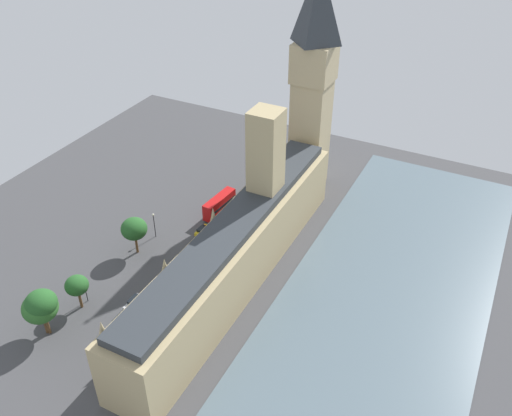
% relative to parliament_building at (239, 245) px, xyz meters
% --- Properties ---
extents(ground_plane, '(144.06, 144.06, 0.00)m').
position_rel_parliament_building_xyz_m(ground_plane, '(1.99, 1.27, -8.39)').
color(ground_plane, '#424244').
extents(river_thames, '(39.15, 129.65, 0.25)m').
position_rel_parliament_building_xyz_m(river_thames, '(-29.35, 1.27, -8.26)').
color(river_thames, slate).
rests_on(river_thames, ground).
extents(parliament_building, '(10.96, 74.06, 33.11)m').
position_rel_parliament_building_xyz_m(parliament_building, '(0.00, 0.00, 0.00)').
color(parliament_building, tan).
rests_on(parliament_building, ground).
extents(clock_tower, '(9.36, 9.36, 56.73)m').
position_rel_parliament_building_xyz_m(clock_tower, '(1.74, -41.05, 20.95)').
color(clock_tower, tan).
rests_on(clock_tower, ground).
extents(double_decker_bus_under_trees, '(3.50, 10.69, 4.75)m').
position_rel_parliament_building_xyz_m(double_decker_bus_under_trees, '(15.37, -18.13, -5.75)').
color(double_decker_bus_under_trees, red).
rests_on(double_decker_bus_under_trees, ground).
extents(car_yellow_cab_kerbside, '(2.09, 4.42, 1.74)m').
position_rel_parliament_building_xyz_m(car_yellow_cab_kerbside, '(14.82, -9.24, -7.50)').
color(car_yellow_cab_kerbside, gold).
rests_on(car_yellow_cab_kerbside, ground).
extents(car_white_corner, '(2.06, 4.52, 1.74)m').
position_rel_parliament_building_xyz_m(car_white_corner, '(12.57, 2.24, -7.50)').
color(car_white_corner, silver).
rests_on(car_white_corner, ground).
extents(car_silver_leading, '(1.84, 4.73, 1.74)m').
position_rel_parliament_building_xyz_m(car_silver_leading, '(14.56, 17.09, -7.50)').
color(car_silver_leading, '#B7B7BC').
rests_on(car_silver_leading, ground).
extents(car_dark_green_near_tower, '(1.90, 4.74, 1.74)m').
position_rel_parliament_building_xyz_m(car_dark_green_near_tower, '(13.83, 22.47, -7.50)').
color(car_dark_green_near_tower, '#19472D').
rests_on(car_dark_green_near_tower, ground).
extents(pedestrian_opposite_hall, '(0.71, 0.66, 1.71)m').
position_rel_parliament_building_xyz_m(pedestrian_opposite_hall, '(7.95, 8.32, -7.62)').
color(pedestrian_opposite_hall, '#336B60').
rests_on(pedestrian_opposite_hall, ground).
extents(pedestrian_far_end, '(0.60, 0.67, 1.60)m').
position_rel_parliament_building_xyz_m(pedestrian_far_end, '(8.09, -12.56, -7.67)').
color(pedestrian_far_end, '#336B60').
rests_on(pedestrian_far_end, ground).
extents(pedestrian_midblock, '(0.56, 0.63, 1.49)m').
position_rel_parliament_building_xyz_m(pedestrian_midblock, '(7.25, -24.24, -7.72)').
color(pedestrian_midblock, '#336B60').
rests_on(pedestrian_midblock, ground).
extents(plane_tree_by_river_gate, '(6.53, 6.53, 9.21)m').
position_rel_parliament_building_xyz_m(plane_tree_by_river_gate, '(24.74, 30.21, -1.97)').
color(plane_tree_by_river_gate, brown).
rests_on(plane_tree_by_river_gate, ground).
extents(plane_tree_trailing, '(5.84, 5.84, 10.10)m').
position_rel_parliament_building_xyz_m(plane_tree_trailing, '(24.26, 30.08, -0.82)').
color(plane_tree_trailing, brown).
rests_on(plane_tree_trailing, ground).
extents(plane_tree_slot_10, '(4.59, 4.59, 7.66)m').
position_rel_parliament_building_xyz_m(plane_tree_slot_10, '(23.58, 22.11, -2.74)').
color(plane_tree_slot_10, brown).
rests_on(plane_tree_slot_10, ground).
extents(plane_tree_slot_11, '(5.76, 5.76, 8.96)m').
position_rel_parliament_building_xyz_m(plane_tree_slot_11, '(24.20, 3.27, -1.91)').
color(plane_tree_slot_11, brown).
rests_on(plane_tree_slot_11, ground).
extents(street_lamp_slot_12, '(0.56, 0.56, 6.53)m').
position_rel_parliament_building_xyz_m(street_lamp_slot_12, '(23.65, 20.30, -3.85)').
color(street_lamp_slot_12, black).
rests_on(street_lamp_slot_12, ground).
extents(street_lamp_slot_13, '(0.56, 0.56, 6.46)m').
position_rel_parliament_building_xyz_m(street_lamp_slot_13, '(23.94, -3.27, -3.89)').
color(street_lamp_slot_13, black).
rests_on(street_lamp_slot_13, ground).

